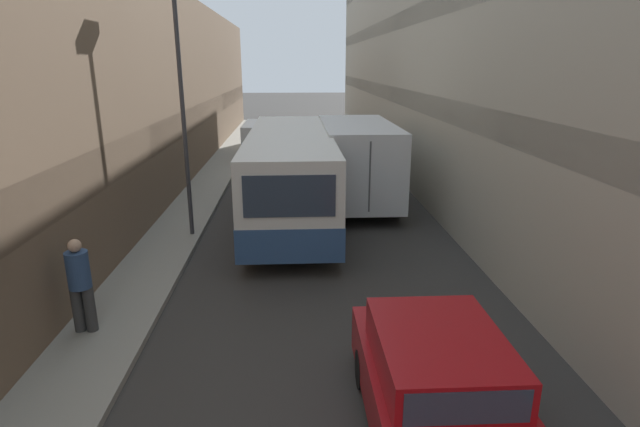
{
  "coord_description": "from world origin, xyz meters",
  "views": [
    {
      "loc": [
        -0.62,
        0.41,
        4.86
      ],
      "look_at": [
        -0.05,
        11.22,
        1.6
      ],
      "focal_mm": 28.0,
      "sensor_mm": 36.0,
      "label": 1
    }
  ],
  "objects": [
    {
      "name": "car_hatchback",
      "position": [
        1.23,
        5.92,
        0.77
      ],
      "size": [
        1.84,
        4.0,
        1.53
      ],
      "color": "#9E0F14",
      "rests_on": "ground_plane"
    },
    {
      "name": "box_truck",
      "position": [
        1.6,
        18.55,
        1.57
      ],
      "size": [
        2.41,
        8.18,
        2.89
      ],
      "color": "silver",
      "rests_on": "ground_plane"
    },
    {
      "name": "pedestrian",
      "position": [
        -4.5,
        8.84,
        1.09
      ],
      "size": [
        0.42,
        0.4,
        1.78
      ],
      "color": "#383838",
      "rests_on": "sidewalk_left"
    },
    {
      "name": "panel_van",
      "position": [
        -2.28,
        27.03,
        1.05
      ],
      "size": [
        1.87,
        4.07,
        1.87
      ],
      "color": "silver",
      "rests_on": "ground_plane"
    },
    {
      "name": "street_lamp",
      "position": [
        -3.6,
        14.28,
        5.07
      ],
      "size": [
        0.36,
        0.8,
        7.19
      ],
      "color": "#38383D",
      "rests_on": "sidewalk_left"
    },
    {
      "name": "sidewalk_left",
      "position": [
        -4.16,
        15.0,
        0.06
      ],
      "size": [
        1.61,
        60.0,
        0.13
      ],
      "color": "gray",
      "rests_on": "ground_plane"
    },
    {
      "name": "building_left_shopfront",
      "position": [
        -6.07,
        15.0,
        3.49
      ],
      "size": [
        2.4,
        60.0,
        7.69
      ],
      "color": "brown",
      "rests_on": "ground_plane"
    },
    {
      "name": "ground_plane",
      "position": [
        0.0,
        15.0,
        0.0
      ],
      "size": [
        150.0,
        150.0,
        0.0
      ],
      "primitive_type": "plane",
      "color": "#33302D"
    },
    {
      "name": "bus",
      "position": [
        -0.74,
        16.03,
        1.51
      ],
      "size": [
        2.55,
        9.85,
        2.82
      ],
      "color": "silver",
      "rests_on": "ground_plane"
    }
  ]
}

